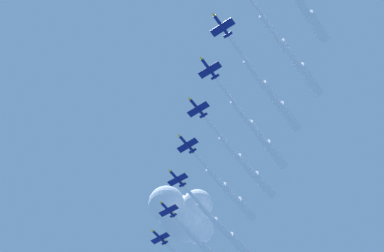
% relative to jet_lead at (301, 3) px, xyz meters
% --- Properties ---
extents(jet_lead, '(51.10, 9.05, 3.69)m').
position_rel_jet_lead_xyz_m(jet_lead, '(0.00, 0.00, 0.00)').
color(jet_lead, navy).
extents(jet_port_inner, '(58.99, 9.07, 3.67)m').
position_rel_jet_lead_xyz_m(jet_port_inner, '(15.06, 13.25, 2.46)').
color(jet_port_inner, navy).
extents(jet_starboard_inner, '(55.58, 9.88, 3.68)m').
position_rel_jet_lead_xyz_m(jet_starboard_inner, '(22.67, 27.01, 0.53)').
color(jet_starboard_inner, navy).
extents(jet_port_mid, '(57.06, 10.36, 3.67)m').
position_rel_jet_lead_xyz_m(jet_port_mid, '(33.51, 40.57, 0.85)').
color(jet_port_mid, navy).
extents(jet_starboard_mid, '(56.44, 9.04, 3.66)m').
position_rel_jet_lead_xyz_m(jet_starboard_mid, '(43.02, 52.97, 0.93)').
color(jet_starboard_mid, navy).
extents(jet_port_outer, '(51.58, 8.84, 3.69)m').
position_rel_jet_lead_xyz_m(jet_port_outer, '(49.71, 66.05, 1.02)').
color(jet_port_outer, navy).
extents(jet_starboard_outer, '(55.79, 9.80, 3.70)m').
position_rel_jet_lead_xyz_m(jet_starboard_outer, '(62.32, 79.93, 0.39)').
color(jet_starboard_outer, navy).
extents(jet_trail_port, '(51.38, 9.29, 3.66)m').
position_rel_jet_lead_xyz_m(jet_trail_port, '(69.32, 92.86, 0.32)').
color(jet_trail_port, navy).
extents(cloud_puff, '(36.72, 27.09, 23.35)m').
position_rel_jet_lead_xyz_m(cloud_puff, '(59.87, 99.42, 19.79)').
color(cloud_puff, white).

